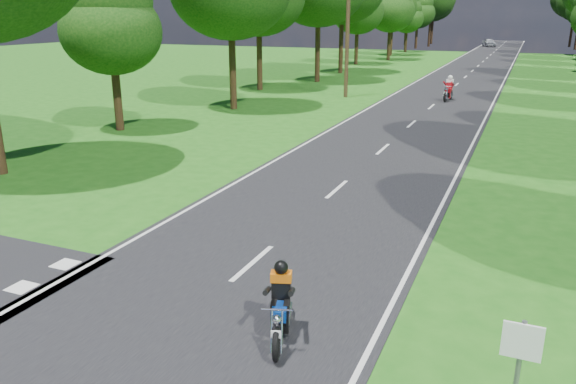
% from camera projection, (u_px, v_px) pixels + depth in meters
% --- Properties ---
extents(ground, '(160.00, 160.00, 0.00)m').
position_uv_depth(ground, '(206.00, 304.00, 10.79)').
color(ground, '#1E5C15').
rests_on(ground, ground).
extents(main_road, '(7.00, 140.00, 0.02)m').
position_uv_depth(main_road, '(472.00, 71.00, 54.63)').
color(main_road, black).
rests_on(main_road, ground).
extents(road_markings, '(7.40, 140.00, 0.01)m').
position_uv_depth(road_markings, '(469.00, 72.00, 53.03)').
color(road_markings, silver).
rests_on(road_markings, main_road).
extents(telegraph_pole, '(1.20, 0.26, 8.00)m').
position_uv_depth(telegraph_pole, '(347.00, 34.00, 36.34)').
color(telegraph_pole, '#382616').
rests_on(telegraph_pole, ground).
extents(road_sign, '(0.45, 0.07, 2.00)m').
position_uv_depth(road_sign, '(518.00, 371.00, 6.57)').
color(road_sign, slate).
rests_on(road_sign, ground).
extents(rider_near_blue, '(1.03, 1.71, 1.35)m').
position_uv_depth(rider_near_blue, '(280.00, 301.00, 9.48)').
color(rider_near_blue, '#0E3A9C').
rests_on(rider_near_blue, main_road).
extents(rider_far_red, '(0.79, 1.95, 1.59)m').
position_uv_depth(rider_far_red, '(449.00, 88.00, 35.69)').
color(rider_far_red, maroon).
rests_on(rider_far_red, main_road).
extents(distant_car, '(2.75, 4.25, 1.35)m').
position_uv_depth(distant_car, '(489.00, 43.00, 94.34)').
color(distant_car, silver).
rests_on(distant_car, main_road).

